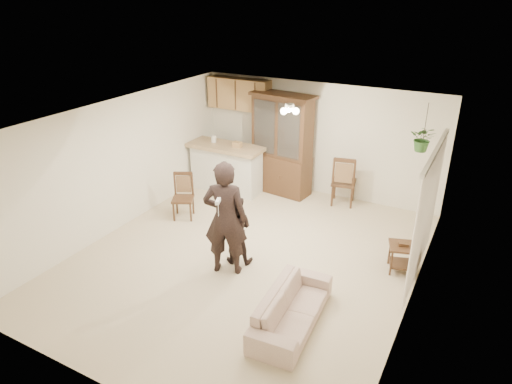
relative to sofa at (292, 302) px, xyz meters
The scene contains 23 objects.
floor 1.86m from the sofa, 139.63° to the left, with size 6.50×6.50×0.00m, color beige.
ceiling 2.81m from the sofa, 139.63° to the left, with size 5.50×6.50×0.02m, color silver.
wall_back 4.73m from the sofa, 107.41° to the left, with size 5.50×0.02×2.50m, color silver.
wall_front 2.64m from the sofa, 123.91° to the right, with size 5.50×0.02×2.50m, color silver.
wall_left 4.40m from the sofa, 164.07° to the left, with size 0.02×6.50×2.50m, color silver.
wall_right 2.01m from the sofa, 41.00° to the left, with size 0.02×6.50×2.50m, color silver.
breakfast_bar 4.79m from the sofa, 132.53° to the left, with size 1.60×0.55×1.00m, color silver.
bar_top 4.84m from the sofa, 132.53° to the left, with size 1.75×0.70×0.08m, color tan.
upper_cabinets 5.65m from the sofa, 127.73° to the left, with size 1.50×0.34×0.70m, color #956941.
vertical_blinds 2.57m from the sofa, 57.63° to the left, with size 0.06×2.30×2.10m, color silver, non-canonical shape.
ceiling_fixture 3.35m from the sofa, 116.55° to the left, with size 0.36×0.36×0.20m, color #FFEABF, non-canonical shape.
hanging_plant 3.98m from the sofa, 75.75° to the left, with size 0.43×0.37×0.48m, color #265321.
plant_cord 4.11m from the sofa, 75.75° to the left, with size 0.01×0.01×0.65m, color black.
sofa is the anchor object (origin of this frame).
adult 1.74m from the sofa, 155.03° to the left, with size 0.66×0.43×1.80m, color black.
child 1.85m from the sofa, 145.98° to the left, with size 0.66×0.51×1.35m, color black.
china_hutch 4.61m from the sofa, 117.32° to the left, with size 1.49×0.72×2.27m.
side_table 2.32m from the sofa, 62.84° to the left, with size 0.55×0.55×0.53m.
chair_bar 3.80m from the sofa, 149.71° to the left, with size 0.56×0.56×0.93m.
chair_hutch_left 4.50m from the sofa, 115.67° to the left, with size 0.66×0.66×1.07m.
chair_hutch_right 4.15m from the sofa, 98.72° to the left, with size 0.58×0.58×1.11m.
controller_adult 1.77m from the sofa, 168.51° to the left, with size 0.05×0.17×0.05m, color silver.
controller_child 1.64m from the sofa, 151.96° to the left, with size 0.03×0.11×0.03m, color silver.
Camera 1 is at (3.37, -5.92, 4.33)m, focal length 32.00 mm.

